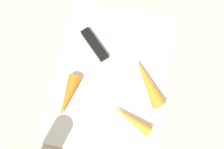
{
  "coord_description": "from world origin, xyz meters",
  "views": [
    {
      "loc": [
        0.19,
        0.04,
        0.63
      ],
      "look_at": [
        0.0,
        0.0,
        0.01
      ],
      "focal_mm": 44.96,
      "sensor_mm": 36.0,
      "label": 1
    }
  ],
  "objects": [
    {
      "name": "ground_plane",
      "position": [
        0.0,
        0.0,
        0.0
      ],
      "size": [
        1.4,
        1.4,
        0.0
      ],
      "primitive_type": "plane",
      "color": "#C6B793"
    },
    {
      "name": "cutting_board",
      "position": [
        0.0,
        0.0,
        0.01
      ],
      "size": [
        0.36,
        0.26,
        0.01
      ],
      "primitive_type": "cube",
      "color": "silver",
      "rests_on": "ground_plane"
    },
    {
      "name": "carrot_longest",
      "position": [
        0.01,
        0.08,
        0.03
      ],
      "size": [
        0.12,
        0.09,
        0.03
      ],
      "primitive_type": "cone",
      "rotation": [
        0.0,
        1.57,
        3.74
      ],
      "color": "orange",
      "rests_on": "cutting_board"
    },
    {
      "name": "carrot_shortest",
      "position": [
        0.1,
        0.06,
        0.02
      ],
      "size": [
        0.06,
        0.1,
        0.02
      ],
      "primitive_type": "cone",
      "rotation": [
        0.0,
        1.57,
        4.27
      ],
      "color": "orange",
      "rests_on": "cutting_board"
    },
    {
      "name": "knife",
      "position": [
        -0.05,
        -0.04,
        0.02
      ],
      "size": [
        0.16,
        0.15,
        0.01
      ],
      "rotation": [
        0.0,
        0.0,
        0.78
      ],
      "color": "#B7B7BC",
      "rests_on": "cutting_board"
    },
    {
      "name": "carrot_medium",
      "position": [
        0.07,
        -0.09,
        0.03
      ],
      "size": [
        0.1,
        0.04,
        0.03
      ],
      "primitive_type": "cone",
      "rotation": [
        0.0,
        1.57,
        6.16
      ],
      "color": "orange",
      "rests_on": "cutting_board"
    }
  ]
}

